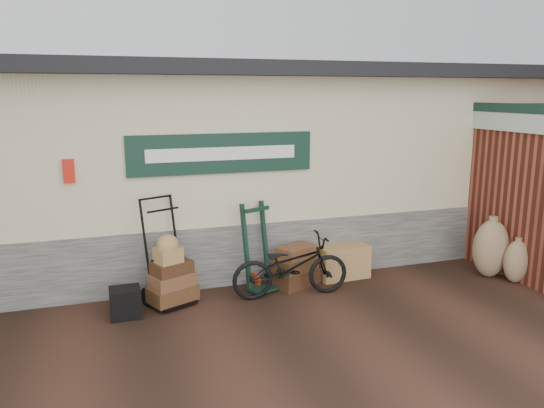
{
  "coord_description": "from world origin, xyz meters",
  "views": [
    {
      "loc": [
        -1.97,
        -6.17,
        2.78
      ],
      "look_at": [
        0.4,
        0.9,
        1.2
      ],
      "focal_mm": 35.0,
      "sensor_mm": 36.0,
      "label": 1
    }
  ],
  "objects_px": {
    "porter_trolley": "(165,250)",
    "bicycle": "(291,263)",
    "wicker_hamper": "(341,260)",
    "black_trunk": "(125,303)",
    "green_barrow": "(258,247)",
    "suitcase_stack": "(295,266)"
  },
  "relations": [
    {
      "from": "green_barrow",
      "to": "black_trunk",
      "type": "bearing_deg",
      "value": 169.37
    },
    {
      "from": "porter_trolley",
      "to": "green_barrow",
      "type": "distance_m",
      "value": 1.31
    },
    {
      "from": "suitcase_stack",
      "to": "bicycle",
      "type": "distance_m",
      "value": 0.46
    },
    {
      "from": "wicker_hamper",
      "to": "bicycle",
      "type": "bearing_deg",
      "value": -153.35
    },
    {
      "from": "porter_trolley",
      "to": "green_barrow",
      "type": "xyz_separation_m",
      "value": [
        1.31,
        0.06,
        -0.1
      ]
    },
    {
      "from": "black_trunk",
      "to": "bicycle",
      "type": "height_order",
      "value": "bicycle"
    },
    {
      "from": "green_barrow",
      "to": "suitcase_stack",
      "type": "distance_m",
      "value": 0.65
    },
    {
      "from": "porter_trolley",
      "to": "green_barrow",
      "type": "relative_size",
      "value": 1.16
    },
    {
      "from": "wicker_hamper",
      "to": "suitcase_stack",
      "type": "bearing_deg",
      "value": -170.12
    },
    {
      "from": "green_barrow",
      "to": "bicycle",
      "type": "xyz_separation_m",
      "value": [
        0.36,
        -0.39,
        -0.15
      ]
    },
    {
      "from": "black_trunk",
      "to": "porter_trolley",
      "type": "bearing_deg",
      "value": 30.51
    },
    {
      "from": "porter_trolley",
      "to": "green_barrow",
      "type": "height_order",
      "value": "porter_trolley"
    },
    {
      "from": "green_barrow",
      "to": "wicker_hamper",
      "type": "xyz_separation_m",
      "value": [
        1.37,
        0.12,
        -0.37
      ]
    },
    {
      "from": "wicker_hamper",
      "to": "bicycle",
      "type": "relative_size",
      "value": 0.47
    },
    {
      "from": "wicker_hamper",
      "to": "porter_trolley",
      "type": "bearing_deg",
      "value": -176.12
    },
    {
      "from": "porter_trolley",
      "to": "wicker_hamper",
      "type": "bearing_deg",
      "value": -19.17
    },
    {
      "from": "porter_trolley",
      "to": "green_barrow",
      "type": "bearing_deg",
      "value": -20.45
    },
    {
      "from": "porter_trolley",
      "to": "bicycle",
      "type": "distance_m",
      "value": 1.71
    },
    {
      "from": "porter_trolley",
      "to": "suitcase_stack",
      "type": "bearing_deg",
      "value": -21.79
    },
    {
      "from": "porter_trolley",
      "to": "wicker_hamper",
      "type": "distance_m",
      "value": 2.72
    },
    {
      "from": "porter_trolley",
      "to": "wicker_hamper",
      "type": "height_order",
      "value": "porter_trolley"
    },
    {
      "from": "suitcase_stack",
      "to": "bicycle",
      "type": "relative_size",
      "value": 0.41
    }
  ]
}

